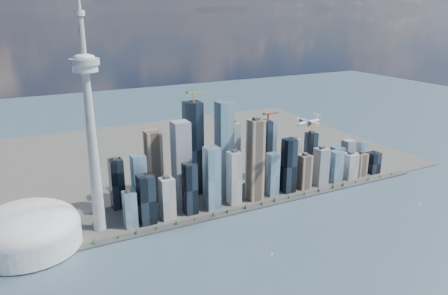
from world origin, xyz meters
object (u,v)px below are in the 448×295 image
sailboat_east (420,203)px  airplane (308,122)px  needle_tower (90,123)px  dome_stadium (27,230)px  sailboat_west (272,253)px

sailboat_east → airplane: bearing=146.6°
airplane → sailboat_east: (241.69, -138.37, -199.52)m
airplane → needle_tower: bearing=158.9°
airplane → sailboat_east: size_ratio=8.20×
needle_tower → airplane: bearing=-10.7°
dome_stadium → sailboat_east: size_ratio=21.02×
needle_tower → sailboat_west: size_ratio=64.11×
needle_tower → sailboat_west: 436.88m
needle_tower → sailboat_east: 783.17m
needle_tower → dome_stadium: 241.40m
needle_tower → dome_stadium: size_ratio=2.75×
sailboat_east → sailboat_west: bearing=179.7°
needle_tower → airplane: 480.22m
dome_stadium → sailboat_east: dome_stadium is taller
airplane → sailboat_west: bearing=-151.2°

